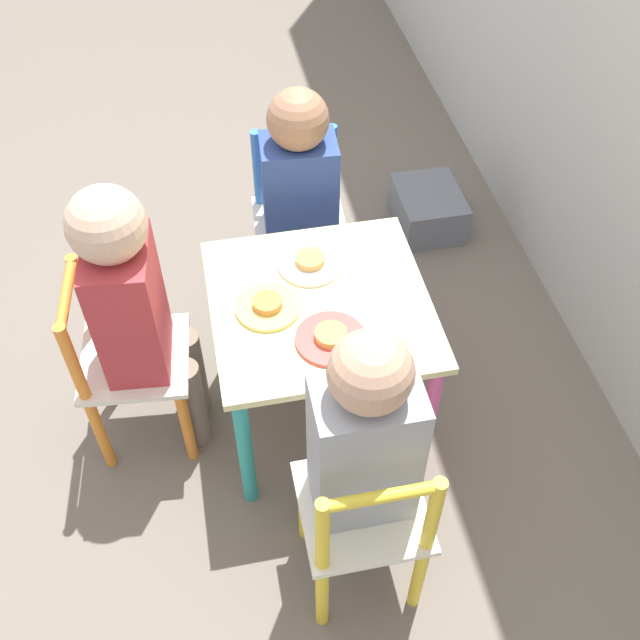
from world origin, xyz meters
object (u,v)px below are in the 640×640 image
chair_orange (127,365)px  child_left (300,191)px  kids_table (320,323)px  child_front (136,303)px  plate_front (268,306)px  plate_right (331,338)px  chair_blue (299,224)px  chair_yellow (364,522)px  storage_bin (428,209)px  child_right (362,445)px  plate_left (310,262)px

chair_orange → child_left: 0.65m
kids_table → child_front: bearing=-95.2°
kids_table → child_left: bearing=176.1°
chair_orange → plate_front: (0.04, 0.35, 0.18)m
child_left → child_front: (0.37, -0.44, 0.04)m
plate_right → kids_table: bearing=180.0°
kids_table → chair_blue: chair_blue is taller
chair_yellow → chair_blue: bearing=-91.9°
child_front → storage_bin: child_front is taller
chair_orange → child_right: bearing=-128.8°
storage_bin → child_right: bearing=-24.8°
child_left → plate_front: child_left is taller
chair_blue → plate_left: size_ratio=3.42×
kids_table → plate_front: (-0.00, -0.12, 0.08)m
child_left → storage_bin: (-0.28, 0.48, -0.37)m
child_front → storage_bin: size_ratio=3.08×
chair_yellow → chair_orange: (-0.52, -0.47, 0.00)m
kids_table → plate_right: 0.15m
plate_front → plate_left: bearing=135.0°
chair_yellow → chair_orange: size_ratio=1.00×
chair_blue → plate_front: chair_blue is taller
chair_orange → plate_left: (-0.08, 0.47, 0.18)m
chair_orange → child_right: size_ratio=0.68×
child_left → plate_front: (0.41, -0.15, 0.01)m
child_left → child_front: bearing=-135.9°
chair_yellow → chair_blue: same height
chair_yellow → storage_bin: (-1.17, 0.51, -0.20)m
chair_blue → chair_orange: size_ratio=1.00×
child_left → kids_table: bearing=-90.0°
kids_table → storage_bin: 0.91m
child_left → plate_front: 0.44m
child_front → chair_yellow: bearing=-135.9°
plate_right → plate_front: same height
chair_orange → storage_bin: chair_orange is taller
chair_blue → child_right: (0.89, -0.03, 0.20)m
child_left → storage_bin: 0.67m
child_right → chair_blue: bearing=-92.0°
child_right → child_left: bearing=-91.9°
chair_blue → plate_front: 0.53m
chair_yellow → child_front: 0.69m
storage_bin → chair_orange: bearing=-56.6°
chair_blue → plate_right: 0.63m
chair_orange → plate_left: chair_orange is taller
child_right → plate_front: size_ratio=5.26×
child_right → plate_left: child_right is taller
chair_blue → storage_bin: chair_blue is taller
chair_blue → storage_bin: 0.56m
plate_right → plate_left: (-0.24, 0.00, -0.00)m
chair_yellow → chair_orange: 0.70m
child_right → plate_front: child_right is taller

